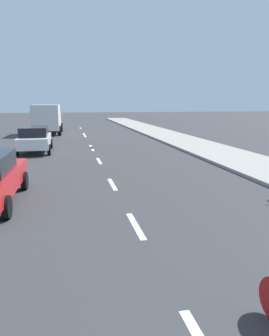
% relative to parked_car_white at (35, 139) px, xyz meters
% --- Properties ---
extents(ground_plane, '(160.00, 160.00, 0.00)m').
position_rel_parked_car_white_xyz_m(ground_plane, '(3.57, -3.02, -0.84)').
color(ground_plane, '#38383A').
extents(sidewalk_strip, '(3.60, 80.00, 0.14)m').
position_rel_parked_car_white_xyz_m(sidewalk_strip, '(10.89, -1.02, -0.77)').
color(sidewalk_strip, '#9E998E').
rests_on(sidewalk_strip, ground).
extents(lane_stripe_2, '(0.16, 1.80, 0.01)m').
position_rel_parked_car_white_xyz_m(lane_stripe_2, '(3.57, -13.14, -0.84)').
color(lane_stripe_2, white).
rests_on(lane_stripe_2, ground).
extents(lane_stripe_3, '(0.16, 1.80, 0.01)m').
position_rel_parked_car_white_xyz_m(lane_stripe_3, '(3.57, -8.91, -0.84)').
color(lane_stripe_3, white).
rests_on(lane_stripe_3, ground).
extents(lane_stripe_4, '(0.16, 1.80, 0.01)m').
position_rel_parked_car_white_xyz_m(lane_stripe_4, '(3.57, -3.87, -0.84)').
color(lane_stripe_4, white).
rests_on(lane_stripe_4, ground).
extents(lane_stripe_5, '(0.16, 1.80, 0.01)m').
position_rel_parked_car_white_xyz_m(lane_stripe_5, '(3.57, 0.62, -0.84)').
color(lane_stripe_5, white).
rests_on(lane_stripe_5, ground).
extents(lane_stripe_6, '(0.16, 1.80, 0.01)m').
position_rel_parked_car_white_xyz_m(lane_stripe_6, '(3.57, 1.68, -0.84)').
color(lane_stripe_6, white).
rests_on(lane_stripe_6, ground).
extents(lane_stripe_7, '(0.16, 1.80, 0.01)m').
position_rel_parked_car_white_xyz_m(lane_stripe_7, '(3.57, 8.91, -0.84)').
color(lane_stripe_7, white).
rests_on(lane_stripe_7, ground).
extents(lane_stripe_8, '(0.16, 1.80, 0.01)m').
position_rel_parked_car_white_xyz_m(lane_stripe_8, '(3.57, 10.90, -0.84)').
color(lane_stripe_8, white).
rests_on(lane_stripe_8, ground).
extents(lane_stripe_9, '(0.16, 1.80, 0.01)m').
position_rel_parked_car_white_xyz_m(lane_stripe_9, '(3.57, 18.37, -0.84)').
color(lane_stripe_9, white).
rests_on(lane_stripe_9, ground).
extents(parked_car_white, '(1.98, 4.27, 1.57)m').
position_rel_parked_car_white_xyz_m(parked_car_white, '(0.00, 0.00, 0.00)').
color(parked_car_white, white).
rests_on(parked_car_white, ground).
extents(delivery_truck, '(2.80, 6.30, 2.80)m').
position_rel_parked_car_white_xyz_m(delivery_truck, '(0.14, 11.85, 0.67)').
color(delivery_truck, beige).
rests_on(delivery_truck, ground).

